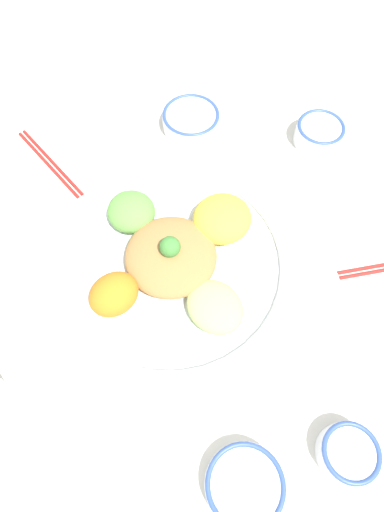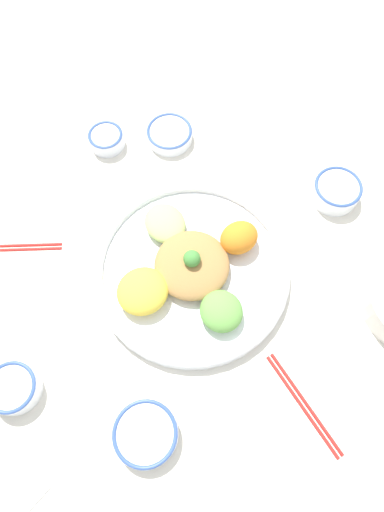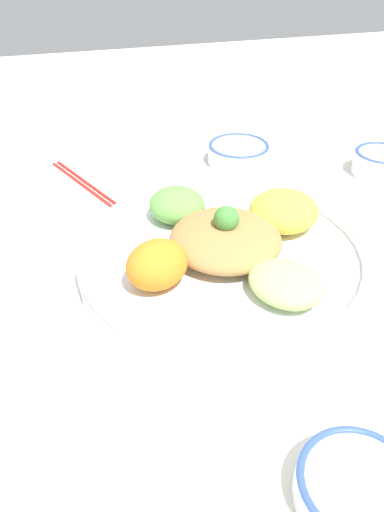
% 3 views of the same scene
% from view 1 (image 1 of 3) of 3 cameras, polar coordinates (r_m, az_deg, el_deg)
% --- Properties ---
extents(ground_plane, '(2.40, 2.40, 0.00)m').
position_cam_1_polar(ground_plane, '(0.77, -5.01, 0.16)').
color(ground_plane, silver).
extents(salad_platter, '(0.41, 0.41, 0.09)m').
position_cam_1_polar(salad_platter, '(0.74, -2.66, -0.52)').
color(salad_platter, white).
rests_on(salad_platter, ground_plane).
extents(rice_bowl_blue, '(0.10, 0.10, 0.05)m').
position_cam_1_polar(rice_bowl_blue, '(0.94, 16.59, 15.46)').
color(rice_bowl_blue, white).
rests_on(rice_bowl_blue, ground_plane).
extents(sauce_bowl_dark, '(0.11, 0.11, 0.03)m').
position_cam_1_polar(sauce_bowl_dark, '(0.67, 7.03, -28.08)').
color(sauce_bowl_dark, white).
rests_on(sauce_bowl_dark, ground_plane).
extents(rice_bowl_plain, '(0.08, 0.08, 0.04)m').
position_cam_1_polar(rice_bowl_plain, '(0.70, 20.13, -23.45)').
color(rice_bowl_plain, white).
rests_on(rice_bowl_plain, ground_plane).
extents(sauce_bowl_far, '(0.12, 0.12, 0.04)m').
position_cam_1_polar(sauce_bowl_far, '(0.94, -0.14, 17.72)').
color(sauce_bowl_far, white).
rests_on(sauce_bowl_far, ground_plane).
extents(chopsticks_pair_far, '(0.11, 0.21, 0.01)m').
position_cam_1_polar(chopsticks_pair_far, '(0.93, -18.45, 11.79)').
color(chopsticks_pair_far, red).
rests_on(chopsticks_pair_far, ground_plane).
extents(serving_spoon_main, '(0.05, 0.12, 0.01)m').
position_cam_1_polar(serving_spoon_main, '(0.69, -8.53, -27.52)').
color(serving_spoon_main, white).
rests_on(serving_spoon_main, ground_plane).
extents(serving_spoon_extra, '(0.11, 0.10, 0.01)m').
position_cam_1_polar(serving_spoon_extra, '(1.04, 9.34, 21.22)').
color(serving_spoon_extra, white).
rests_on(serving_spoon_extra, ground_plane).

